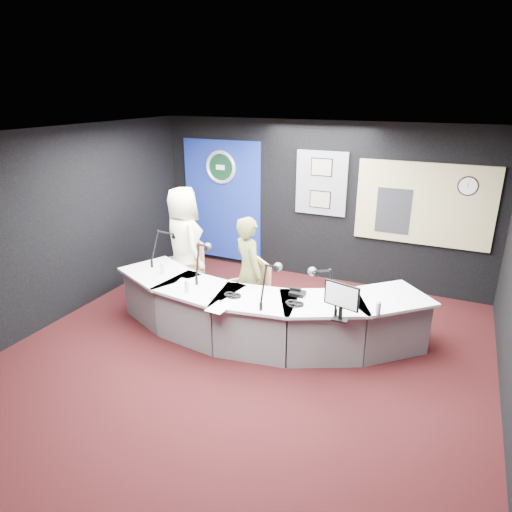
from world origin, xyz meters
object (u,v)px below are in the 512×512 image
at_px(broadcast_desk, 258,312).
at_px(person_man, 184,244).
at_px(person_woman, 249,272).
at_px(armchair_left, 185,270).
at_px(armchair_right, 249,297).

height_order(broadcast_desk, person_man, person_man).
bearing_deg(broadcast_desk, person_woman, 134.39).
distance_m(armchair_left, armchair_right, 1.44).
relative_size(broadcast_desk, armchair_right, 5.24).
bearing_deg(person_woman, person_man, 19.92).
relative_size(person_man, person_woman, 1.13).
xyz_separation_m(armchair_left, person_woman, (1.37, -0.44, 0.36)).
bearing_deg(broadcast_desk, person_man, 156.18).
bearing_deg(armchair_right, broadcast_desk, -4.50).
xyz_separation_m(broadcast_desk, armchair_left, (-1.65, 0.73, 0.09)).
distance_m(armchair_left, person_man, 0.46).
xyz_separation_m(broadcast_desk, armchair_right, (-0.28, 0.28, 0.05)).
relative_size(armchair_right, person_woman, 0.52).
relative_size(armchair_right, person_man, 0.46).
bearing_deg(armchair_right, person_woman, 0.00).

